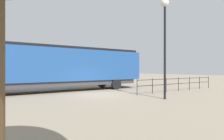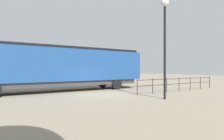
% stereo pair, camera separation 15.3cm
% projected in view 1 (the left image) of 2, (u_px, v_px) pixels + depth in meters
% --- Properties ---
extents(ground_plane, '(120.00, 120.00, 0.00)m').
position_uv_depth(ground_plane, '(99.00, 94.00, 15.80)').
color(ground_plane, gray).
extents(locomotive, '(3.16, 16.88, 4.14)m').
position_uv_depth(locomotive, '(65.00, 66.00, 18.30)').
color(locomotive, navy).
rests_on(locomotive, ground_plane).
extents(lamp_post, '(0.55, 0.55, 6.89)m').
position_uv_depth(lamp_post, '(165.00, 27.00, 13.29)').
color(lamp_post, black).
rests_on(lamp_post, ground_plane).
extents(platform_fence, '(0.05, 10.36, 1.28)m').
position_uv_depth(platform_fence, '(178.00, 82.00, 18.23)').
color(platform_fence, black).
rests_on(platform_fence, ground_plane).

